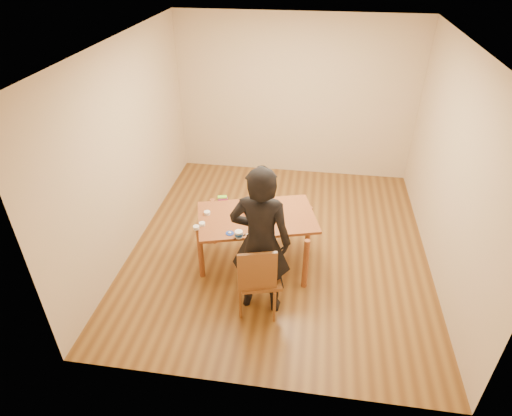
# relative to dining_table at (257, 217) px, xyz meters

# --- Properties ---
(room_shell) EXTENTS (4.00, 4.50, 2.70)m
(room_shell) POSITION_rel_dining_table_xyz_m (0.26, 0.77, 0.62)
(room_shell) COLOR brown
(room_shell) RESTS_ON ground
(dining_table) EXTENTS (1.61, 1.21, 0.04)m
(dining_table) POSITION_rel_dining_table_xyz_m (0.00, 0.00, 0.00)
(dining_table) COLOR brown
(dining_table) RESTS_ON floor
(dining_chair) EXTENTS (0.55, 0.55, 0.04)m
(dining_chair) POSITION_rel_dining_table_xyz_m (0.15, -0.78, -0.28)
(dining_chair) COLOR brown
(dining_chair) RESTS_ON floor
(cake_plate) EXTENTS (0.27, 0.27, 0.02)m
(cake_plate) POSITION_rel_dining_table_xyz_m (-0.04, 0.10, 0.03)
(cake_plate) COLOR red
(cake_plate) RESTS_ON dining_table
(cake) EXTENTS (0.23, 0.23, 0.07)m
(cake) POSITION_rel_dining_table_xyz_m (-0.04, 0.10, 0.08)
(cake) COLOR white
(cake) RESTS_ON cake_plate
(frosting_dome) EXTENTS (0.23, 0.23, 0.03)m
(frosting_dome) POSITION_rel_dining_table_xyz_m (-0.04, 0.10, 0.13)
(frosting_dome) COLOR white
(frosting_dome) RESTS_ON cake
(frosting_tub) EXTENTS (0.09, 0.09, 0.08)m
(frosting_tub) POSITION_rel_dining_table_xyz_m (-0.14, -0.45, 0.06)
(frosting_tub) COLOR white
(frosting_tub) RESTS_ON dining_table
(frosting_lid) EXTENTS (0.10, 0.10, 0.01)m
(frosting_lid) POSITION_rel_dining_table_xyz_m (-0.26, -0.40, 0.02)
(frosting_lid) COLOR #17329A
(frosting_lid) RESTS_ON dining_table
(frosting_dollop) EXTENTS (0.04, 0.04, 0.02)m
(frosting_dollop) POSITION_rel_dining_table_xyz_m (-0.26, -0.40, 0.03)
(frosting_dollop) COLOR white
(frosting_dollop) RESTS_ON frosting_lid
(ramekin_green) EXTENTS (0.07, 0.07, 0.04)m
(ramekin_green) POSITION_rel_dining_table_xyz_m (-0.67, -0.37, 0.04)
(ramekin_green) COLOR white
(ramekin_green) RESTS_ON dining_table
(ramekin_yellow) EXTENTS (0.08, 0.08, 0.04)m
(ramekin_yellow) POSITION_rel_dining_table_xyz_m (-0.61, -0.04, 0.04)
(ramekin_yellow) COLOR white
(ramekin_yellow) RESTS_ON dining_table
(ramekin_multi) EXTENTS (0.07, 0.07, 0.04)m
(ramekin_multi) POSITION_rel_dining_table_xyz_m (-0.62, -0.29, 0.04)
(ramekin_multi) COLOR white
(ramekin_multi) RESTS_ON dining_table
(candy_box_pink) EXTENTS (0.14, 0.10, 0.02)m
(candy_box_pink) POSITION_rel_dining_table_xyz_m (-0.50, 0.33, 0.03)
(candy_box_pink) COLOR #D33194
(candy_box_pink) RESTS_ON dining_table
(candy_box_green) EXTENTS (0.13, 0.09, 0.02)m
(candy_box_green) POSITION_rel_dining_table_xyz_m (-0.50, 0.33, 0.05)
(candy_box_green) COLOR green
(candy_box_green) RESTS_ON candy_box_pink
(spatula) EXTENTS (0.13, 0.12, 0.01)m
(spatula) POSITION_rel_dining_table_xyz_m (-0.13, -0.45, 0.02)
(spatula) COLOR black
(spatula) RESTS_ON dining_table
(person) EXTENTS (0.69, 0.48, 1.83)m
(person) POSITION_rel_dining_table_xyz_m (0.15, -0.73, 0.18)
(person) COLOR black
(person) RESTS_ON floor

